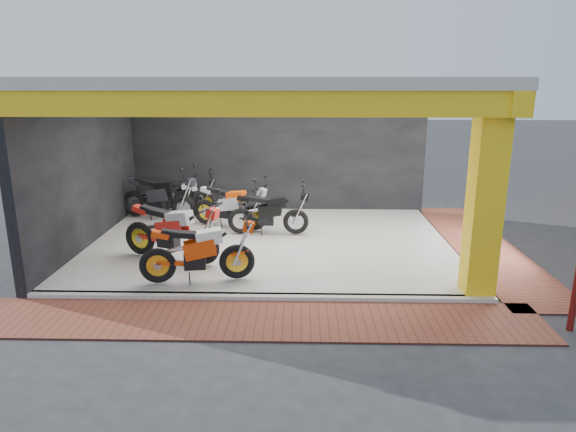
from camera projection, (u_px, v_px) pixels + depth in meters
name	position (u px, v px, depth m)	size (l,w,h in m)	color
ground	(264.00, 278.00, 9.78)	(80.00, 80.00, 0.00)	#2D2D30
showroom_floor	(271.00, 243.00, 11.70)	(8.00, 6.00, 0.10)	white
showroom_ceiling	(269.00, 83.00, 10.79)	(8.40, 6.40, 0.20)	beige
back_wall	(277.00, 151.00, 14.26)	(8.20, 0.20, 3.50)	black
left_wall	(85.00, 169.00, 11.37)	(0.20, 6.20, 3.50)	black
corner_column	(485.00, 198.00, 8.52)	(0.50, 0.50, 3.50)	yellow
header_beam_front	(257.00, 104.00, 7.97)	(8.40, 0.30, 0.40)	yellow
header_beam_right	(459.00, 97.00, 10.77)	(0.30, 6.40, 0.40)	yellow
floor_kerb	(260.00, 297.00, 8.79)	(8.00, 0.20, 0.10)	white
paver_front	(256.00, 320.00, 8.04)	(9.00, 1.40, 0.03)	brown
paver_right	(482.00, 246.00, 11.59)	(1.40, 7.00, 0.03)	brown
moto_hero	(237.00, 245.00, 9.27)	(2.18, 0.81, 1.33)	#DD3B09
moto_row_a	(203.00, 230.00, 10.00)	(2.34, 0.87, 1.43)	red
moto_row_b	(296.00, 210.00, 12.00)	(2.02, 0.75, 1.24)	black
moto_row_c	(254.00, 205.00, 12.32)	(2.12, 0.78, 1.29)	#B5B7BD
moto_row_d	(183.00, 195.00, 13.04)	(2.31, 0.86, 1.41)	black
moto_row_e	(205.00, 192.00, 14.00)	(1.90, 0.70, 1.16)	black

